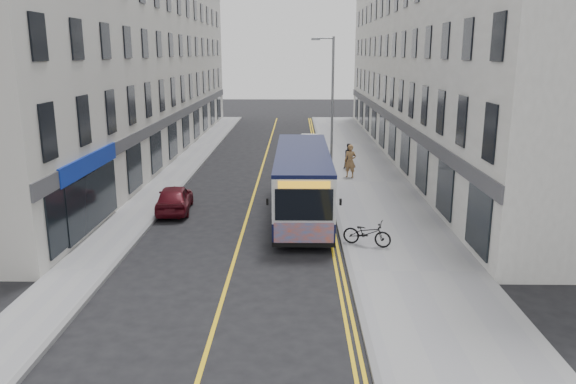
{
  "coord_description": "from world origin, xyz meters",
  "views": [
    {
      "loc": [
        2.19,
        -18.59,
        7.13
      ],
      "look_at": [
        1.85,
        3.58,
        1.6
      ],
      "focal_mm": 35.0,
      "sensor_mm": 36.0,
      "label": 1
    }
  ],
  "objects_px": {
    "pedestrian_near": "(350,161)",
    "bicycle": "(367,233)",
    "streetlamp": "(331,102)",
    "car_white": "(310,144)",
    "car_maroon": "(174,198)",
    "city_bus": "(303,181)",
    "pedestrian_far": "(349,156)"
  },
  "relations": [
    {
      "from": "city_bus",
      "to": "pedestrian_far",
      "type": "relative_size",
      "value": 6.52
    },
    {
      "from": "city_bus",
      "to": "bicycle",
      "type": "xyz_separation_m",
      "value": [
        2.36,
        -4.33,
        -1.01
      ]
    },
    {
      "from": "car_white",
      "to": "bicycle",
      "type": "bearing_deg",
      "value": -79.4
    },
    {
      "from": "car_maroon",
      "to": "car_white",
      "type": "bearing_deg",
      "value": -117.58
    },
    {
      "from": "city_bus",
      "to": "car_white",
      "type": "bearing_deg",
      "value": 87.56
    },
    {
      "from": "streetlamp",
      "to": "car_white",
      "type": "distance_m",
      "value": 9.02
    },
    {
      "from": "pedestrian_far",
      "to": "car_white",
      "type": "relative_size",
      "value": 0.4
    },
    {
      "from": "bicycle",
      "to": "car_white",
      "type": "bearing_deg",
      "value": 26.78
    },
    {
      "from": "pedestrian_near",
      "to": "car_white",
      "type": "bearing_deg",
      "value": 125.43
    },
    {
      "from": "bicycle",
      "to": "car_white",
      "type": "distance_m",
      "value": 20.9
    },
    {
      "from": "bicycle",
      "to": "pedestrian_far",
      "type": "xyz_separation_m",
      "value": [
        0.65,
        14.31,
        0.3
      ]
    },
    {
      "from": "bicycle",
      "to": "pedestrian_near",
      "type": "relative_size",
      "value": 0.97
    },
    {
      "from": "city_bus",
      "to": "car_maroon",
      "type": "height_order",
      "value": "city_bus"
    },
    {
      "from": "bicycle",
      "to": "car_maroon",
      "type": "height_order",
      "value": "car_maroon"
    },
    {
      "from": "car_white",
      "to": "car_maroon",
      "type": "distance_m",
      "value": 17.26
    },
    {
      "from": "pedestrian_far",
      "to": "pedestrian_near",
      "type": "bearing_deg",
      "value": -103.56
    },
    {
      "from": "car_maroon",
      "to": "pedestrian_near",
      "type": "bearing_deg",
      "value": -146.68
    },
    {
      "from": "city_bus",
      "to": "pedestrian_far",
      "type": "distance_m",
      "value": 10.45
    },
    {
      "from": "bicycle",
      "to": "pedestrian_near",
      "type": "xyz_separation_m",
      "value": [
        0.46,
        11.8,
        0.47
      ]
    },
    {
      "from": "streetlamp",
      "to": "pedestrian_near",
      "type": "distance_m",
      "value": 3.61
    },
    {
      "from": "city_bus",
      "to": "pedestrian_near",
      "type": "xyz_separation_m",
      "value": [
        2.82,
        7.46,
        -0.54
      ]
    },
    {
      "from": "streetlamp",
      "to": "bicycle",
      "type": "distance_m",
      "value": 13.26
    },
    {
      "from": "pedestrian_far",
      "to": "car_maroon",
      "type": "relative_size",
      "value": 0.42
    },
    {
      "from": "streetlamp",
      "to": "car_white",
      "type": "relative_size",
      "value": 2.06
    },
    {
      "from": "streetlamp",
      "to": "city_bus",
      "type": "distance_m",
      "value": 8.97
    },
    {
      "from": "city_bus",
      "to": "bicycle",
      "type": "relative_size",
      "value": 5.53
    },
    {
      "from": "car_maroon",
      "to": "bicycle",
      "type": "bearing_deg",
      "value": 144.12
    },
    {
      "from": "city_bus",
      "to": "pedestrian_near",
      "type": "relative_size",
      "value": 5.34
    },
    {
      "from": "city_bus",
      "to": "pedestrian_far",
      "type": "xyz_separation_m",
      "value": [
        3.01,
        9.98,
        -0.71
      ]
    },
    {
      "from": "pedestrian_near",
      "to": "bicycle",
      "type": "bearing_deg",
      "value": -69.99
    },
    {
      "from": "bicycle",
      "to": "car_maroon",
      "type": "relative_size",
      "value": 0.5
    },
    {
      "from": "bicycle",
      "to": "pedestrian_far",
      "type": "height_order",
      "value": "pedestrian_far"
    }
  ]
}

